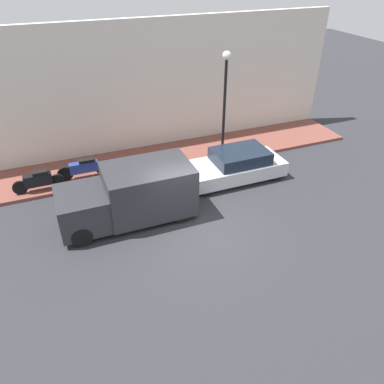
% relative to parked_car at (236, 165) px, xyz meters
% --- Properties ---
extents(ground_plane, '(60.00, 60.00, 0.00)m').
position_rel_parked_car_xyz_m(ground_plane, '(-2.61, 2.91, -0.60)').
color(ground_plane, '#2D2D33').
extents(sidewalk, '(2.70, 19.36, 0.13)m').
position_rel_parked_car_xyz_m(sidewalk, '(2.71, 2.91, -0.53)').
color(sidewalk, brown).
rests_on(sidewalk, ground_plane).
extents(building_facade, '(0.30, 19.36, 5.78)m').
position_rel_parked_car_xyz_m(building_facade, '(4.21, 2.91, 2.29)').
color(building_facade, silver).
rests_on(building_facade, ground_plane).
extents(parked_car, '(1.80, 4.01, 1.25)m').
position_rel_parked_car_xyz_m(parked_car, '(0.00, 0.00, 0.00)').
color(parked_car, silver).
rests_on(parked_car, ground_plane).
extents(delivery_van, '(2.01, 4.61, 1.93)m').
position_rel_parked_car_xyz_m(delivery_van, '(-1.12, 4.76, 0.38)').
color(delivery_van, '#2D2D33').
rests_on(delivery_van, ground_plane).
extents(motorcycle_black, '(0.30, 1.94, 0.83)m').
position_rel_parked_car_xyz_m(motorcycle_black, '(1.78, 7.66, -0.02)').
color(motorcycle_black, black).
rests_on(motorcycle_black, sidewalk).
extents(motorcycle_blue, '(0.30, 2.13, 0.81)m').
position_rel_parked_car_xyz_m(motorcycle_blue, '(2.15, 5.88, -0.02)').
color(motorcycle_blue, navy).
rests_on(motorcycle_blue, sidewalk).
extents(streetlamp, '(0.35, 0.35, 4.67)m').
position_rel_parked_car_xyz_m(streetlamp, '(1.57, -0.11, 2.67)').
color(streetlamp, black).
rests_on(streetlamp, sidewalk).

